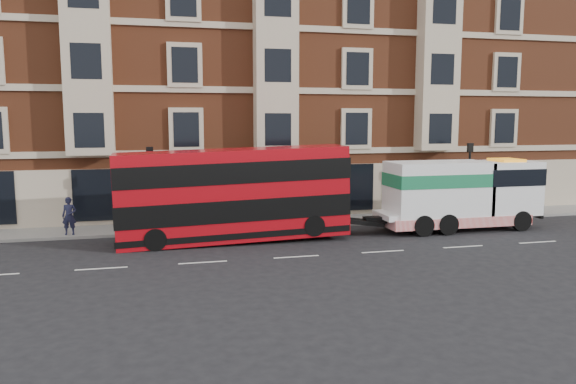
# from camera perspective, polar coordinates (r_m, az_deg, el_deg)

# --- Properties ---
(ground) EXTENTS (120.00, 120.00, 0.00)m
(ground) POSITION_cam_1_polar(r_m,az_deg,el_deg) (24.29, 0.85, -6.61)
(ground) COLOR black
(ground) RESTS_ON ground
(sidewalk) EXTENTS (90.00, 3.00, 0.15)m
(sidewalk) POSITION_cam_1_polar(r_m,az_deg,el_deg) (31.42, -2.61, -3.23)
(sidewalk) COLOR slate
(sidewalk) RESTS_ON ground
(victorian_terrace) EXTENTS (45.00, 12.00, 20.40)m
(victorian_terrace) POSITION_cam_1_polar(r_m,az_deg,el_deg) (38.56, -4.18, 13.66)
(victorian_terrace) COLOR brown
(victorian_terrace) RESTS_ON ground
(lamp_post_west) EXTENTS (0.35, 0.15, 4.35)m
(lamp_post_west) POSITION_cam_1_polar(r_m,az_deg,el_deg) (29.17, -13.78, 0.90)
(lamp_post_west) COLOR black
(lamp_post_west) RESTS_ON sidewalk
(lamp_post_east) EXTENTS (0.35, 0.15, 4.35)m
(lamp_post_east) POSITION_cam_1_polar(r_m,az_deg,el_deg) (34.26, 17.92, 1.71)
(lamp_post_east) COLOR black
(lamp_post_east) RESTS_ON sidewalk
(double_decker_bus) EXTENTS (11.00, 2.52, 4.45)m
(double_decker_bus) POSITION_cam_1_polar(r_m,az_deg,el_deg) (27.02, -5.57, -0.11)
(double_decker_bus) COLOR #A40911
(double_decker_bus) RESTS_ON ground
(tow_truck) EXTENTS (8.81, 2.60, 3.67)m
(tow_truck) POSITION_cam_1_polar(r_m,az_deg,el_deg) (31.15, 16.96, -0.15)
(tow_truck) COLOR white
(tow_truck) RESTS_ON ground
(pedestrian) EXTENTS (0.71, 0.49, 1.89)m
(pedestrian) POSITION_cam_1_polar(r_m,az_deg,el_deg) (29.96, -21.34, -2.28)
(pedestrian) COLOR #1C1E38
(pedestrian) RESTS_ON sidewalk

